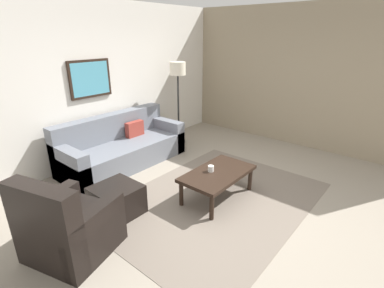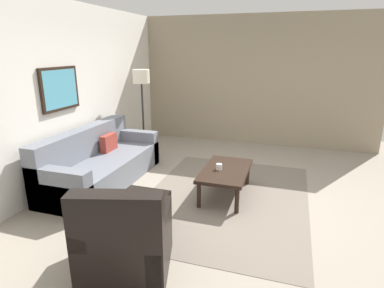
% 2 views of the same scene
% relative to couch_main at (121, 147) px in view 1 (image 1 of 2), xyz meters
% --- Properties ---
extents(ground_plane, '(8.00, 8.00, 0.00)m').
position_rel_couch_main_xyz_m(ground_plane, '(0.04, -2.09, -0.30)').
color(ground_plane, gray).
extents(rear_partition, '(6.00, 0.12, 2.80)m').
position_rel_couch_main_xyz_m(rear_partition, '(0.04, 0.51, 1.10)').
color(rear_partition, silver).
rests_on(rear_partition, ground_plane).
extents(stone_feature_panel, '(0.12, 5.20, 2.80)m').
position_rel_couch_main_xyz_m(stone_feature_panel, '(3.04, -2.09, 1.10)').
color(stone_feature_panel, gray).
rests_on(stone_feature_panel, ground_plane).
extents(area_rug, '(3.12, 2.28, 0.01)m').
position_rel_couch_main_xyz_m(area_rug, '(0.04, -2.09, -0.29)').
color(area_rug, '#73675C').
rests_on(area_rug, ground_plane).
extents(couch_main, '(2.27, 0.92, 0.88)m').
position_rel_couch_main_xyz_m(couch_main, '(0.00, 0.00, 0.00)').
color(couch_main, slate).
rests_on(couch_main, ground_plane).
extents(armchair_leather, '(0.99, 0.99, 0.95)m').
position_rel_couch_main_xyz_m(armchair_leather, '(-1.83, -1.51, 0.01)').
color(armchair_leather, black).
rests_on(armchair_leather, ground_plane).
extents(ottoman, '(0.56, 0.56, 0.40)m').
position_rel_couch_main_xyz_m(ottoman, '(-1.04, -1.28, -0.10)').
color(ottoman, black).
rests_on(ottoman, ground_plane).
extents(coffee_table, '(1.10, 0.64, 0.41)m').
position_rel_couch_main_xyz_m(coffee_table, '(0.14, -2.06, 0.06)').
color(coffee_table, black).
rests_on(coffee_table, ground_plane).
extents(cup, '(0.08, 0.08, 0.09)m').
position_rel_couch_main_xyz_m(cup, '(0.09, -1.97, 0.16)').
color(cup, white).
rests_on(cup, coffee_table).
extents(lamp_standing, '(0.32, 0.32, 1.71)m').
position_rel_couch_main_xyz_m(lamp_standing, '(1.47, -0.09, 1.11)').
color(lamp_standing, black).
rests_on(lamp_standing, ground_plane).
extents(framed_artwork, '(0.77, 0.04, 0.64)m').
position_rel_couch_main_xyz_m(framed_artwork, '(-0.19, 0.42, 1.22)').
color(framed_artwork, black).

